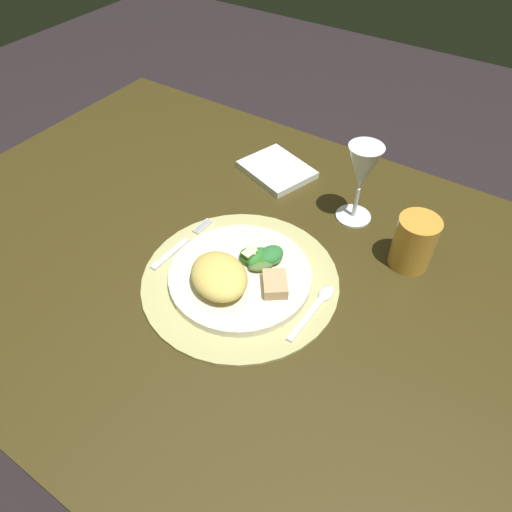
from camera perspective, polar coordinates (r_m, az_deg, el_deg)
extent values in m
plane|color=black|center=(1.48, -2.83, -19.60)|extent=(6.00, 6.00, 0.00)
cube|color=#3A3013|center=(0.89, -4.46, -0.11)|extent=(1.25, 0.91, 0.03)
cylinder|color=#373018|center=(1.61, -11.37, 6.52)|extent=(0.09, 0.09, 0.70)
cylinder|color=#373312|center=(1.32, 27.02, -10.72)|extent=(0.09, 0.09, 0.70)
cylinder|color=tan|center=(0.82, -1.92, -2.91)|extent=(0.35, 0.35, 0.01)
cylinder|color=silver|center=(0.81, -1.94, -2.42)|extent=(0.25, 0.25, 0.02)
ellipsoid|color=#DFC25B|center=(0.78, -4.54, -2.47)|extent=(0.14, 0.13, 0.04)
ellipsoid|color=#4F6A33|center=(0.81, 0.60, -1.10)|extent=(0.05, 0.05, 0.02)
ellipsoid|color=#296817|center=(0.82, -0.03, -0.09)|extent=(0.07, 0.05, 0.02)
ellipsoid|color=#2E752A|center=(0.82, 0.18, -0.08)|extent=(0.03, 0.05, 0.02)
ellipsoid|color=#467132|center=(0.82, 1.83, 0.05)|extent=(0.06, 0.06, 0.02)
ellipsoid|color=#2D7635|center=(0.82, 1.81, 0.13)|extent=(0.05, 0.06, 0.02)
cube|color=beige|center=(0.81, -0.80, 0.53)|extent=(0.02, 0.03, 0.01)
cube|color=beige|center=(0.81, -0.49, 0.83)|extent=(0.03, 0.03, 0.01)
cube|color=tan|center=(0.78, 2.34, -3.44)|extent=(0.06, 0.07, 0.02)
cube|color=silver|center=(0.87, -10.42, 0.29)|extent=(0.02, 0.09, 0.00)
cube|color=silver|center=(0.92, -6.83, 3.77)|extent=(0.00, 0.05, 0.00)
cube|color=silver|center=(0.92, -6.64, 3.68)|extent=(0.00, 0.05, 0.00)
cube|color=silver|center=(0.92, -6.45, 3.58)|extent=(0.00, 0.05, 0.00)
cube|color=silver|center=(0.91, -6.26, 3.48)|extent=(0.00, 0.05, 0.00)
cube|color=silver|center=(0.77, 6.14, -7.65)|extent=(0.01, 0.10, 0.00)
ellipsoid|color=silver|center=(0.80, 8.60, -4.50)|extent=(0.02, 0.04, 0.01)
cube|color=white|center=(1.06, 2.56, 10.51)|extent=(0.18, 0.16, 0.02)
cylinder|color=silver|center=(0.96, 11.80, 4.81)|extent=(0.07, 0.07, 0.00)
cylinder|color=silver|center=(0.94, 12.12, 6.43)|extent=(0.01, 0.01, 0.07)
cone|color=silver|center=(0.89, 12.91, 10.39)|extent=(0.07, 0.07, 0.09)
cylinder|color=gold|center=(0.86, 18.77, 1.59)|extent=(0.07, 0.07, 0.10)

